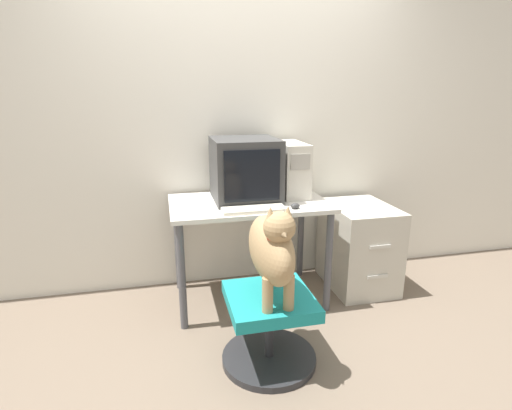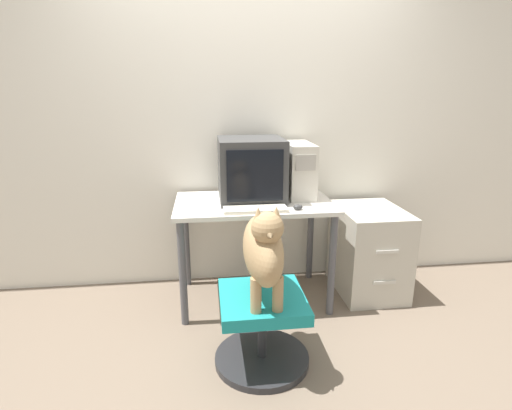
# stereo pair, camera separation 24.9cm
# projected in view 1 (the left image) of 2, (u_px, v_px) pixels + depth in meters

# --- Properties ---
(ground_plane) EXTENTS (12.00, 12.00, 0.00)m
(ground_plane) POSITION_uv_depth(u_px,v_px,m) (260.00, 322.00, 2.73)
(ground_plane) COLOR #6B5B4C
(wall_back) EXTENTS (8.00, 0.05, 2.60)m
(wall_back) POSITION_uv_depth(u_px,v_px,m) (237.00, 121.00, 3.08)
(wall_back) COLOR silver
(wall_back) RESTS_ON ground_plane
(desk) EXTENTS (1.11, 0.68, 0.77)m
(desk) POSITION_uv_depth(u_px,v_px,m) (249.00, 216.00, 2.87)
(desk) COLOR silver
(desk) RESTS_ON ground_plane
(crt_monitor) EXTENTS (0.46, 0.47, 0.44)m
(crt_monitor) POSITION_uv_depth(u_px,v_px,m) (245.00, 169.00, 2.84)
(crt_monitor) COLOR #383838
(crt_monitor) RESTS_ON desk
(pc_tower) EXTENTS (0.19, 0.42, 0.39)m
(pc_tower) POSITION_uv_depth(u_px,v_px,m) (291.00, 169.00, 2.98)
(pc_tower) COLOR beige
(pc_tower) RESTS_ON desk
(keyboard) EXTENTS (0.42, 0.15, 0.03)m
(keyboard) POSITION_uv_depth(u_px,v_px,m) (254.00, 209.00, 2.60)
(keyboard) COLOR beige
(keyboard) RESTS_ON desk
(computer_mouse) EXTENTS (0.06, 0.05, 0.04)m
(computer_mouse) POSITION_uv_depth(u_px,v_px,m) (295.00, 206.00, 2.66)
(computer_mouse) COLOR #333333
(computer_mouse) RESTS_ON desk
(office_chair) EXTENTS (0.55, 0.55, 0.43)m
(office_chair) POSITION_uv_depth(u_px,v_px,m) (269.00, 326.00, 2.28)
(office_chair) COLOR #262628
(office_chair) RESTS_ON ground_plane
(dog) EXTENTS (0.21, 0.57, 0.56)m
(dog) POSITION_uv_depth(u_px,v_px,m) (272.00, 248.00, 2.11)
(dog) COLOR #9E7F56
(dog) RESTS_ON office_chair
(filing_cabinet) EXTENTS (0.47, 0.62, 0.67)m
(filing_cabinet) POSITION_uv_depth(u_px,v_px,m) (359.00, 246.00, 3.17)
(filing_cabinet) COLOR #B7B2A3
(filing_cabinet) RESTS_ON ground_plane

